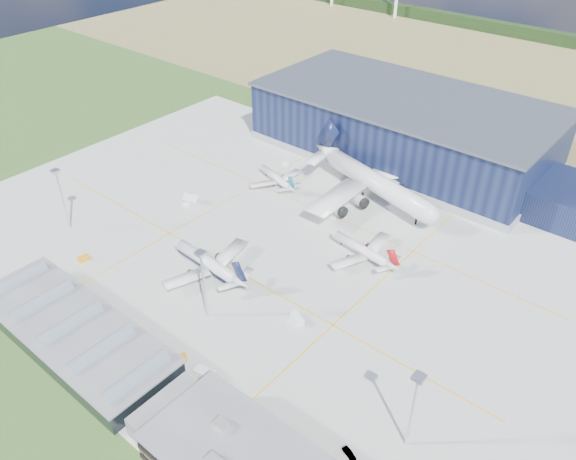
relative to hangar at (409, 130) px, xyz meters
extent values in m
plane|color=#31531F|center=(-2.81, -94.80, -11.62)|extent=(600.00, 600.00, 0.00)
cube|color=#9D9D98|center=(-2.81, -84.80, -11.59)|extent=(220.00, 160.00, 0.06)
cube|color=#E9A00C|center=(-2.81, -104.80, -11.54)|extent=(180.00, 0.40, 0.02)
cube|color=#E9A00C|center=(-2.81, -59.80, -11.54)|extent=(180.00, 0.40, 0.02)
cube|color=#E9A00C|center=(-32.81, -84.80, -11.54)|extent=(0.40, 120.00, 0.02)
cube|color=#E9A00C|center=(37.19, -84.80, -11.54)|extent=(0.40, 120.00, 0.02)
cube|color=olive|center=(-2.81, 125.20, -11.62)|extent=(600.00, 220.00, 0.01)
cube|color=black|center=(-2.81, 205.20, -7.62)|extent=(600.00, 8.00, 8.00)
cube|color=black|center=(-2.81, 0.20, 0.88)|extent=(120.00, 60.00, 25.00)
cube|color=gray|center=(-2.81, 0.20, -10.02)|extent=(121.00, 61.00, 3.20)
cube|color=#434A56|center=(-2.81, 0.20, 13.88)|extent=(122.00, 62.00, 1.20)
cube|color=black|center=(69.19, -4.80, -5.62)|extent=(24.00, 30.00, 12.00)
cube|color=black|center=(52.19, -143.60, -8.62)|extent=(44.00, 0.40, 1.40)
cube|color=black|center=(52.19, -143.60, -5.12)|extent=(44.00, 0.40, 1.40)
cube|color=beige|center=(42.19, -152.80, -1.52)|extent=(3.20, 2.60, 1.60)
cube|color=black|center=(-12.81, -154.80, -8.62)|extent=(65.00, 22.00, 6.00)
cube|color=slate|center=(-12.81, -154.80, -5.42)|extent=(66.00, 23.00, 0.50)
cube|color=slate|center=(27.19, -154.80, -8.62)|extent=(10.00, 18.00, 6.00)
cylinder|color=gray|center=(-40.81, -154.80, -5.22)|extent=(4.40, 18.00, 4.40)
cylinder|color=gray|center=(-26.81, -154.80, -5.22)|extent=(4.40, 18.00, 4.40)
cylinder|color=gray|center=(-12.81, -154.80, -5.22)|extent=(4.40, 18.00, 4.40)
cylinder|color=gray|center=(1.19, -154.80, -5.22)|extent=(4.40, 18.00, 4.40)
cylinder|color=gray|center=(15.19, -154.80, -5.22)|extent=(4.40, 18.00, 4.40)
cylinder|color=silver|center=(-62.81, -124.80, -0.62)|extent=(0.70, 0.70, 22.00)
cube|color=silver|center=(-62.81, -124.80, 10.88)|extent=(2.60, 2.60, 1.00)
cylinder|color=silver|center=(7.19, -124.80, -0.62)|extent=(0.70, 0.70, 22.00)
cube|color=silver|center=(7.19, -124.80, 10.88)|extent=(2.60, 2.60, 1.00)
cylinder|color=silver|center=(72.19, -124.80, -0.62)|extent=(0.70, 0.70, 22.00)
cube|color=silver|center=(72.19, -124.80, 10.88)|extent=(2.60, 2.60, 1.00)
cube|color=orange|center=(-42.60, -132.59, -10.87)|extent=(2.69, 3.86, 1.49)
cube|color=orange|center=(14.13, -140.80, -10.94)|extent=(3.31, 3.75, 1.36)
cube|color=white|center=(28.53, -110.18, -10.55)|extent=(5.32, 3.99, 2.13)
cube|color=orange|center=(2.67, -32.80, -10.96)|extent=(2.41, 3.30, 1.31)
cube|color=white|center=(-33.99, -40.71, -11.01)|extent=(3.01, 2.20, 1.21)
cube|color=white|center=(23.36, -140.80, -10.30)|extent=(5.84, 3.49, 2.63)
cube|color=white|center=(-42.12, -86.38, -10.00)|extent=(3.65, 5.45, 3.24)
imported|color=#99999E|center=(-5.96, -142.80, -10.99)|extent=(3.69, 1.51, 1.25)
imported|color=#99999E|center=(63.94, -135.42, -10.99)|extent=(4.04, 2.48, 1.26)
camera|label=1|loc=(100.69, -200.63, 100.69)|focal=35.00mm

